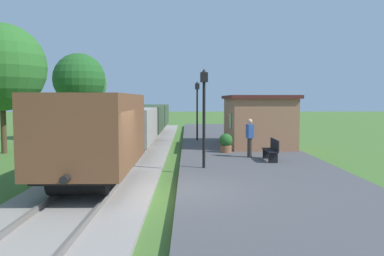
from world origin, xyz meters
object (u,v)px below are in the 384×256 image
(person_waiting, at_px, (250,136))
(lamp_post_far, at_px, (197,100))
(tree_field_distant, at_px, (84,83))
(tree_field_left, at_px, (79,79))
(bench_down_platform, at_px, (239,130))
(station_hut, at_px, (257,120))
(freight_train, at_px, (134,124))
(tree_trackside_far, at_px, (1,67))
(potted_planter, at_px, (226,143))
(lamp_post_near, at_px, (204,100))
(bench_near_hut, at_px, (272,149))

(person_waiting, bearing_deg, lamp_post_far, -85.02)
(tree_field_distant, bearing_deg, person_waiting, -56.93)
(tree_field_left, bearing_deg, bench_down_platform, -1.79)
(station_hut, height_order, tree_field_distant, tree_field_distant)
(freight_train, height_order, tree_trackside_far, tree_trackside_far)
(freight_train, bearing_deg, person_waiting, -35.84)
(freight_train, height_order, person_waiting, freight_train)
(freight_train, xyz_separation_m, tree_field_left, (-4.53, 5.82, 2.70))
(potted_planter, distance_m, tree_field_distant, 20.61)
(person_waiting, xyz_separation_m, lamp_post_near, (-2.15, -2.70, 1.62))
(person_waiting, height_order, tree_field_distant, tree_field_distant)
(person_waiting, xyz_separation_m, tree_field_left, (-10.19, 9.91, 3.00))
(tree_field_distant, bearing_deg, lamp_post_far, -48.20)
(station_hut, relative_size, bench_near_hut, 3.87)
(lamp_post_far, relative_size, tree_field_distant, 0.59)
(person_waiting, distance_m, potted_planter, 1.90)
(tree_trackside_far, height_order, tree_field_distant, tree_trackside_far)
(tree_trackside_far, bearing_deg, lamp_post_near, -30.14)
(tree_trackside_far, bearing_deg, tree_field_left, 72.06)
(potted_planter, height_order, tree_trackside_far, tree_trackside_far)
(bench_near_hut, bearing_deg, tree_trackside_far, 162.11)
(freight_train, height_order, tree_field_left, tree_field_left)
(tree_field_left, height_order, tree_field_distant, tree_field_distant)
(bench_near_hut, bearing_deg, lamp_post_far, 109.03)
(bench_near_hut, bearing_deg, tree_field_left, 135.10)
(station_hut, xyz_separation_m, tree_trackside_far, (-13.49, -1.35, 2.81))
(bench_down_platform, xyz_separation_m, tree_field_distant, (-12.85, 9.00, 3.56))
(tree_field_left, distance_m, tree_field_distant, 8.86)
(lamp_post_far, bearing_deg, potted_planter, -77.92)
(tree_field_left, bearing_deg, station_hut, -25.21)
(tree_field_distant, bearing_deg, potted_planter, -56.58)
(station_hut, relative_size, lamp_post_near, 1.57)
(person_waiting, bearing_deg, bench_down_platform, -105.71)
(lamp_post_far, height_order, tree_field_distant, tree_field_distant)
(lamp_post_far, distance_m, tree_trackside_far, 11.17)
(station_hut, relative_size, tree_trackside_far, 0.86)
(person_waiting, xyz_separation_m, tree_field_distant, (-12.08, 18.56, 3.10))
(tree_trackside_far, distance_m, tree_field_left, 7.03)
(bench_near_hut, distance_m, bench_down_platform, 10.58)
(person_waiting, relative_size, tree_field_distant, 0.27)
(freight_train, height_order, tree_field_distant, tree_field_distant)
(person_waiting, bearing_deg, tree_field_left, -55.31)
(station_hut, distance_m, tree_field_distant, 19.42)
(lamp_post_near, height_order, tree_field_left, tree_field_left)
(freight_train, bearing_deg, tree_field_left, 127.88)
(potted_planter, bearing_deg, person_waiting, -60.87)
(lamp_post_far, height_order, tree_trackside_far, tree_trackside_far)
(lamp_post_near, distance_m, lamp_post_far, 10.15)
(station_hut, relative_size, potted_planter, 6.33)
(lamp_post_far, bearing_deg, bench_down_platform, 35.98)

